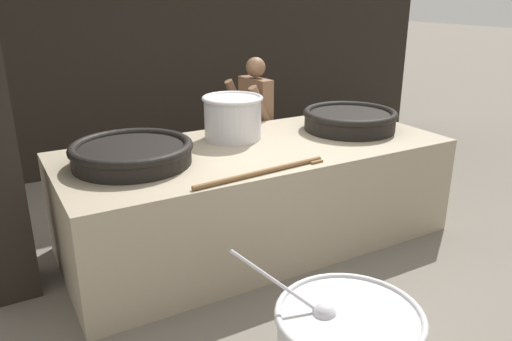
{
  "coord_description": "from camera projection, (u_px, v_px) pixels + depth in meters",
  "views": [
    {
      "loc": [
        -2.21,
        -3.89,
        2.34
      ],
      "look_at": [
        0.0,
        0.0,
        0.73
      ],
      "focal_mm": 35.0,
      "sensor_mm": 36.0,
      "label": 1
    }
  ],
  "objects": [
    {
      "name": "giant_wok_far",
      "position": [
        350.0,
        119.0,
        5.2
      ],
      "size": [
        0.98,
        0.98,
        0.21
      ],
      "color": "black",
      "rests_on": "hearth_platform"
    },
    {
      "name": "giant_wok_near",
      "position": [
        132.0,
        153.0,
        4.16
      ],
      "size": [
        1.03,
        1.03,
        0.19
      ],
      "color": "black",
      "rests_on": "hearth_platform"
    },
    {
      "name": "ground_plane",
      "position": [
        256.0,
        238.0,
        5.01
      ],
      "size": [
        60.0,
        60.0,
        0.0
      ],
      "primitive_type": "plane",
      "color": "slate"
    },
    {
      "name": "back_wall",
      "position": [
        149.0,
        2.0,
        6.63
      ],
      "size": [
        9.39,
        0.24,
        4.4
      ],
      "primitive_type": "cube",
      "color": "black",
      "rests_on": "ground_plane"
    },
    {
      "name": "stirring_paddle",
      "position": [
        267.0,
        171.0,
        3.98
      ],
      "size": [
        1.22,
        0.17,
        0.04
      ],
      "rotation": [
        0.0,
        0.0,
        0.08
      ],
      "color": "brown",
      "rests_on": "hearth_platform"
    },
    {
      "name": "stock_pot",
      "position": [
        233.0,
        117.0,
        4.85
      ],
      "size": [
        0.59,
        0.59,
        0.42
      ],
      "color": "silver",
      "rests_on": "hearth_platform"
    },
    {
      "name": "prep_bowl_vegetables",
      "position": [
        348.0,
        336.0,
        3.24
      ],
      "size": [
        1.1,
        0.97,
        0.81
      ],
      "color": "silver",
      "rests_on": "ground_plane"
    },
    {
      "name": "cook",
      "position": [
        255.0,
        122.0,
        5.9
      ],
      "size": [
        0.41,
        0.62,
        1.64
      ],
      "rotation": [
        0.0,
        0.0,
        3.25
      ],
      "color": "brown",
      "rests_on": "ground_plane"
    },
    {
      "name": "hearth_platform",
      "position": [
        256.0,
        194.0,
        4.84
      ],
      "size": [
        3.64,
        1.57,
        0.97
      ],
      "color": "tan",
      "rests_on": "ground_plane"
    }
  ]
}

